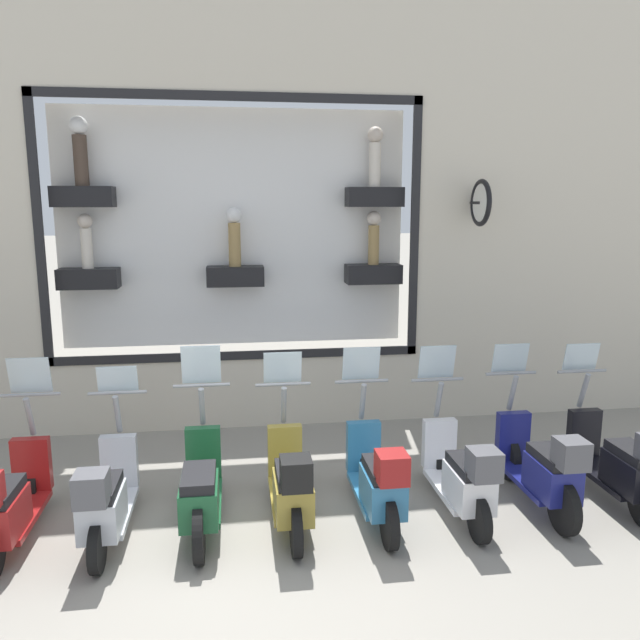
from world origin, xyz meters
name	(u,v)px	position (x,y,z in m)	size (l,w,h in m)	color
ground_plane	(244,556)	(0.00, 0.00, 0.00)	(120.00, 120.00, 0.00)	gray
building_facade	(233,159)	(3.60, 0.00, 3.80)	(1.24, 36.00, 7.50)	beige
scooter_black_0	(619,463)	(0.46, -4.01, 0.48)	(1.80, 0.61, 1.60)	black
scooter_navy_1	(541,467)	(0.46, -3.13, 0.48)	(1.81, 0.61, 1.62)	black
scooter_white_2	(461,475)	(0.45, -2.24, 0.46)	(1.79, 0.61, 1.63)	black
scooter_teal_3	(378,479)	(0.45, -1.36, 0.47)	(1.80, 0.60, 1.64)	black
scooter_olive_4	(291,484)	(0.45, -0.48, 0.47)	(1.80, 0.60, 1.61)	black
scooter_green_5	(201,489)	(0.52, 0.40, 0.45)	(1.81, 0.60, 1.71)	black
scooter_silver_6	(107,498)	(0.44, 1.28, 0.45)	(1.79, 0.60, 1.51)	black
scooter_red_7	(9,502)	(0.45, 2.16, 0.47)	(1.80, 0.61, 1.64)	black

